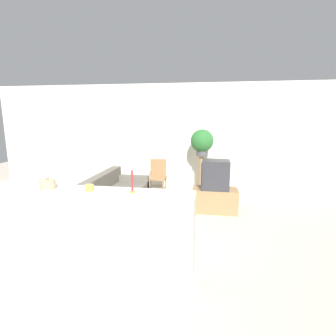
% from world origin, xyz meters
% --- Properties ---
extents(ground_plane, '(14.00, 14.00, 0.00)m').
position_xyz_m(ground_plane, '(0.00, 0.00, 0.00)').
color(ground_plane, beige).
extents(wall_back, '(9.00, 0.06, 2.70)m').
position_xyz_m(wall_back, '(0.00, 3.43, 1.35)').
color(wall_back, silver).
rests_on(wall_back, ground_plane).
extents(couch, '(0.86, 1.76, 0.75)m').
position_xyz_m(couch, '(-0.42, 1.38, 0.27)').
color(couch, '#605B51').
rests_on(couch, ground_plane).
extents(tv_stand, '(0.89, 0.46, 0.47)m').
position_xyz_m(tv_stand, '(1.52, 1.69, 0.24)').
color(tv_stand, '#9E754C').
rests_on(tv_stand, ground_plane).
extents(television, '(0.54, 0.44, 0.57)m').
position_xyz_m(television, '(1.52, 1.69, 0.76)').
color(television, '#333338').
rests_on(television, tv_stand).
extents(wooden_chair, '(0.44, 0.44, 0.84)m').
position_xyz_m(wooden_chair, '(0.14, 2.76, 0.47)').
color(wooden_chair, '#9E754C').
rests_on(wooden_chair, ground_plane).
extents(plant_stand, '(0.13, 0.13, 0.93)m').
position_xyz_m(plant_stand, '(1.21, 2.96, 0.47)').
color(plant_stand, '#9E754C').
rests_on(plant_stand, ground_plane).
extents(potted_plant, '(0.55, 0.55, 0.64)m').
position_xyz_m(potted_plant, '(1.21, 2.96, 1.28)').
color(potted_plant, '#4C4C51').
rests_on(potted_plant, plant_stand).
extents(foreground_counter, '(2.50, 0.44, 0.99)m').
position_xyz_m(foreground_counter, '(0.00, -0.53, 0.50)').
color(foreground_counter, silver).
rests_on(foreground_counter, ground_plane).
extents(decorative_bowl, '(0.19, 0.19, 0.16)m').
position_xyz_m(decorative_bowl, '(-0.58, -0.53, 1.05)').
color(decorative_bowl, tan).
rests_on(decorative_bowl, foreground_counter).
extents(candle_jar, '(0.11, 0.11, 0.07)m').
position_xyz_m(candle_jar, '(-0.03, -0.53, 1.03)').
color(candle_jar, gold).
rests_on(candle_jar, foreground_counter).
extents(candlestick, '(0.07, 0.07, 0.27)m').
position_xyz_m(candlestick, '(0.51, -0.53, 1.09)').
color(candlestick, '#B7933D').
rests_on(candlestick, foreground_counter).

